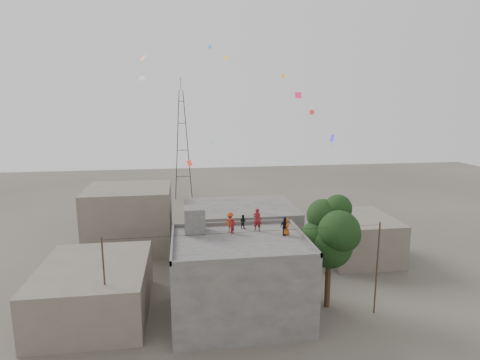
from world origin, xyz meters
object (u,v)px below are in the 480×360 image
object	(u,v)px
transmission_tower	(182,144)
person_red_adult	(257,220)
stair_head_box	(195,220)
tree	(332,234)
person_dark_adult	(285,226)

from	to	relation	value
transmission_tower	person_red_adult	size ratio (longest dim) A/B	10.98
stair_head_box	person_red_adult	bearing A→B (deg)	-4.20
tree	transmission_tower	world-z (taller)	transmission_tower
transmission_tower	person_dark_adult	world-z (taller)	transmission_tower
stair_head_box	transmission_tower	world-z (taller)	transmission_tower
stair_head_box	person_dark_adult	distance (m)	7.07
stair_head_box	tree	bearing A→B (deg)	-10.74
transmission_tower	person_dark_adult	size ratio (longest dim) A/B	13.67
person_dark_adult	person_red_adult	bearing A→B (deg)	113.38
tree	person_red_adult	xyz separation A→B (m)	(-5.62, 1.64, 0.91)
transmission_tower	tree	bearing A→B (deg)	-73.91
transmission_tower	stair_head_box	bearing A→B (deg)	-88.77
tree	person_red_adult	size ratio (longest dim) A/B	5.00
transmission_tower	person_dark_adult	xyz separation A→B (m)	(7.62, -39.25, -2.24)
stair_head_box	transmission_tower	size ratio (longest dim) A/B	0.10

